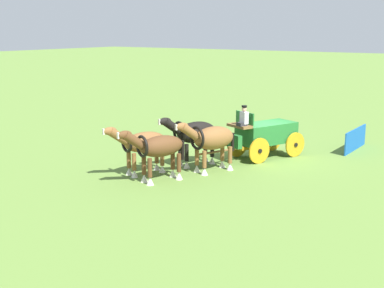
% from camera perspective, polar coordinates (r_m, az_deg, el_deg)
% --- Properties ---
extents(ground_plane, '(220.00, 220.00, 0.00)m').
position_cam_1_polar(ground_plane, '(25.28, 8.06, -1.37)').
color(ground_plane, olive).
extents(show_wagon, '(5.65, 2.92, 2.65)m').
position_cam_1_polar(show_wagon, '(24.93, 7.88, 1.08)').
color(show_wagon, '#236B2D').
rests_on(show_wagon, ground).
extents(draft_horse_rear_near, '(2.91, 1.64, 2.28)m').
position_cam_1_polar(draft_horse_rear_near, '(22.14, 2.11, 0.49)').
color(draft_horse_rear_near, brown).
rests_on(draft_horse_rear_near, ground).
extents(draft_horse_rear_off, '(2.94, 1.64, 2.31)m').
position_cam_1_polar(draft_horse_rear_off, '(23.17, 0.20, 1.10)').
color(draft_horse_rear_off, black).
rests_on(draft_horse_rear_off, ground).
extents(draft_horse_lead_near, '(2.88, 1.57, 2.24)m').
position_cam_1_polar(draft_horse_lead_near, '(20.74, -3.73, -0.48)').
color(draft_horse_lead_near, brown).
rests_on(draft_horse_lead_near, ground).
extents(draft_horse_lead_off, '(2.87, 1.57, 2.17)m').
position_cam_1_polar(draft_horse_lead_off, '(21.85, -5.47, 0.02)').
color(draft_horse_lead_off, brown).
rests_on(draft_horse_lead_off, ground).
extents(sponsor_banner, '(3.20, 0.07, 1.10)m').
position_cam_1_polar(sponsor_banner, '(27.55, 17.40, 0.50)').
color(sponsor_banner, '#1959B2').
rests_on(sponsor_banner, ground).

